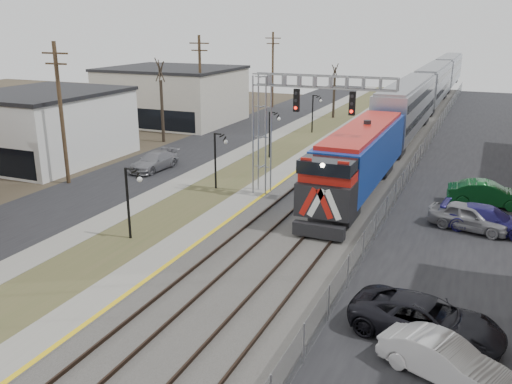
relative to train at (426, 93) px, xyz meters
The scene contains 20 objects.
street_west 35.41m from the train, 118.80° to the right, with size 7.00×120.00×0.04m, color black.
sidewalk 33.48m from the train, 112.01° to the right, with size 2.00×120.00×0.08m, color gray.
grass_median 32.48m from the train, 107.08° to the right, with size 4.00×120.00×0.06m, color #454B28.
platform 31.72m from the train, 101.87° to the right, with size 2.00×120.00×0.24m, color gray.
ballast_bed 31.09m from the train, 92.78° to the right, with size 8.00×120.00×0.20m, color #595651.
platform_edge 31.54m from the train, 100.30° to the right, with size 0.24×120.00×0.01m, color gold.
track_near 31.23m from the train, 96.46° to the right, with size 1.58×120.00×0.15m.
track_far 31.04m from the train, 90.00° to the right, with size 1.58×120.00×0.15m.
train is the anchor object (origin of this frame).
signal_gantry 38.26m from the train, 96.44° to the right, with size 9.00×1.07×8.15m.
lampposts 48.58m from the train, 101.28° to the right, with size 0.14×62.14×4.00m.
utility_poles 45.60m from the train, 116.05° to the right, with size 0.28×80.28×10.00m.
fence 31.11m from the train, 85.01° to the right, with size 0.04×120.00×1.60m, color gray.
bare_trees 32.55m from the train, 123.92° to the right, with size 12.30×42.30×5.95m.
car_lot_b 54.34m from the train, 82.45° to the right, with size 1.47×4.22×1.39m, color #B9B9B9.
car_lot_c 52.08m from the train, 83.02° to the right, with size 2.55×5.52×1.53m, color black.
car_lot_d 40.05m from the train, 78.24° to the right, with size 2.01×4.96×1.44m, color navy.
car_lot_e 39.96m from the train, 79.58° to the right, with size 1.80×4.46×1.52m, color gray.
car_lot_f 35.40m from the train, 76.90° to the right, with size 1.67×4.79×1.58m, color #0E461B.
car_street_b 38.96m from the train, 114.80° to the right, with size 1.95×4.79×1.39m, color gray.
Camera 1 is at (13.05, -4.25, 11.20)m, focal length 38.00 mm.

